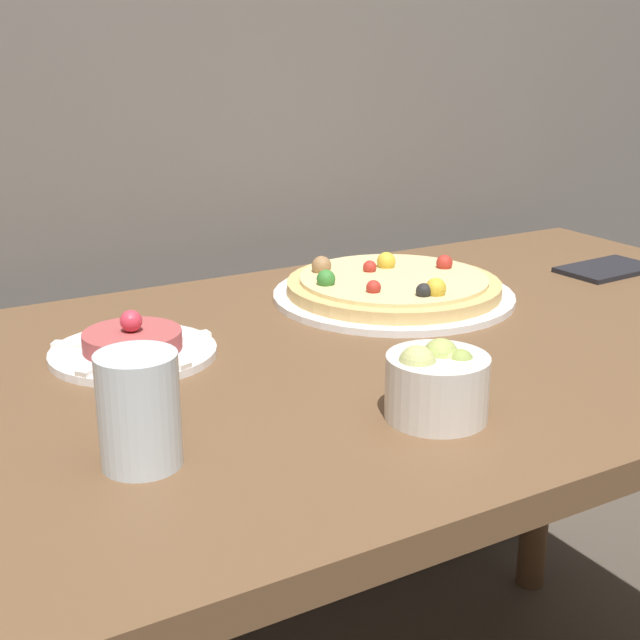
# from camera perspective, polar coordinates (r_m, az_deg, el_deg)

# --- Properties ---
(dining_table) EXTENTS (1.39, 0.79, 0.78)m
(dining_table) POSITION_cam_1_polar(r_m,az_deg,el_deg) (1.19, 4.13, -6.06)
(dining_table) COLOR brown
(dining_table) RESTS_ON ground_plane
(pizza_plate) EXTENTS (0.36, 0.36, 0.06)m
(pizza_plate) POSITION_cam_1_polar(r_m,az_deg,el_deg) (1.33, 4.69, 2.05)
(pizza_plate) COLOR white
(pizza_plate) RESTS_ON dining_table
(tartare_plate) EXTENTS (0.20, 0.20, 0.06)m
(tartare_plate) POSITION_cam_1_polar(r_m,az_deg,el_deg) (1.11, -11.89, -1.68)
(tartare_plate) COLOR white
(tartare_plate) RESTS_ON dining_table
(small_bowl) EXTENTS (0.11, 0.11, 0.08)m
(small_bowl) POSITION_cam_1_polar(r_m,az_deg,el_deg) (0.92, 7.47, -4.01)
(small_bowl) COLOR silver
(small_bowl) RESTS_ON dining_table
(drinking_glass) EXTENTS (0.08, 0.08, 0.11)m
(drinking_glass) POSITION_cam_1_polar(r_m,az_deg,el_deg) (0.83, -11.51, -5.67)
(drinking_glass) COLOR silver
(drinking_glass) RESTS_ON dining_table
(napkin) EXTENTS (0.17, 0.11, 0.01)m
(napkin) POSITION_cam_1_polar(r_m,az_deg,el_deg) (1.55, 17.90, 3.13)
(napkin) COLOR black
(napkin) RESTS_ON dining_table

